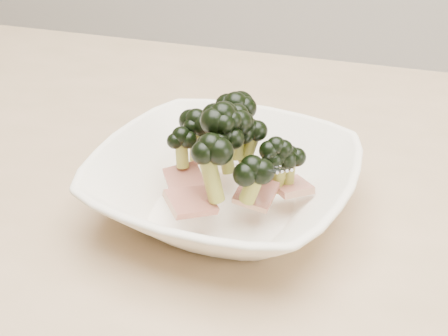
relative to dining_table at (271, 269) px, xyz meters
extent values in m
cube|color=tan|center=(0.00, 0.00, 0.08)|extent=(1.20, 0.80, 0.04)
cylinder|color=tan|center=(-0.55, 0.35, -0.30)|extent=(0.06, 0.06, 0.71)
imported|color=white|center=(-0.04, -0.04, 0.13)|extent=(0.28, 0.28, 0.06)
cylinder|color=olive|center=(-0.08, -0.01, 0.15)|extent=(0.02, 0.02, 0.04)
ellipsoid|color=black|center=(-0.08, -0.01, 0.18)|extent=(0.04, 0.04, 0.03)
cylinder|color=olive|center=(-0.04, -0.02, 0.16)|extent=(0.02, 0.02, 0.03)
ellipsoid|color=black|center=(-0.04, -0.02, 0.18)|extent=(0.03, 0.03, 0.03)
cylinder|color=olive|center=(-0.03, -0.03, 0.18)|extent=(0.02, 0.02, 0.04)
ellipsoid|color=black|center=(-0.03, -0.03, 0.20)|extent=(0.04, 0.04, 0.03)
cylinder|color=olive|center=(-0.01, -0.07, 0.15)|extent=(0.02, 0.02, 0.03)
ellipsoid|color=black|center=(-0.01, -0.07, 0.17)|extent=(0.04, 0.04, 0.03)
cylinder|color=olive|center=(-0.04, -0.09, 0.16)|extent=(0.03, 0.02, 0.05)
ellipsoid|color=black|center=(-0.04, -0.09, 0.20)|extent=(0.04, 0.04, 0.03)
cylinder|color=olive|center=(0.00, -0.03, 0.15)|extent=(0.02, 0.02, 0.04)
ellipsoid|color=black|center=(0.00, -0.03, 0.17)|extent=(0.03, 0.03, 0.03)
cylinder|color=olive|center=(-0.09, -0.04, 0.15)|extent=(0.01, 0.01, 0.03)
ellipsoid|color=black|center=(-0.09, -0.04, 0.17)|extent=(0.03, 0.03, 0.03)
cylinder|color=olive|center=(-0.04, 0.00, 0.17)|extent=(0.02, 0.03, 0.05)
ellipsoid|color=black|center=(-0.04, 0.00, 0.20)|extent=(0.04, 0.04, 0.03)
cylinder|color=olive|center=(-0.04, -0.05, 0.19)|extent=(0.02, 0.02, 0.04)
ellipsoid|color=black|center=(-0.04, -0.05, 0.21)|extent=(0.04, 0.04, 0.03)
cylinder|color=olive|center=(0.02, -0.02, 0.14)|extent=(0.01, 0.02, 0.04)
ellipsoid|color=black|center=(0.02, -0.02, 0.16)|extent=(0.03, 0.03, 0.02)
cylinder|color=olive|center=(-0.06, -0.02, 0.17)|extent=(0.02, 0.02, 0.04)
ellipsoid|color=black|center=(-0.06, -0.02, 0.19)|extent=(0.03, 0.03, 0.02)
cylinder|color=olive|center=(-0.04, -0.06, 0.17)|extent=(0.02, 0.02, 0.04)
ellipsoid|color=black|center=(-0.04, -0.06, 0.19)|extent=(0.03, 0.03, 0.03)
cylinder|color=olive|center=(0.01, -0.03, 0.14)|extent=(0.02, 0.02, 0.04)
ellipsoid|color=black|center=(0.01, -0.03, 0.16)|extent=(0.03, 0.03, 0.03)
cylinder|color=olive|center=(-0.02, -0.03, 0.17)|extent=(0.02, 0.01, 0.04)
ellipsoid|color=black|center=(-0.02, -0.03, 0.19)|extent=(0.03, 0.03, 0.03)
cube|color=maroon|center=(-0.08, -0.05, 0.13)|extent=(0.06, 0.06, 0.02)
cube|color=maroon|center=(0.02, -0.03, 0.13)|extent=(0.05, 0.05, 0.01)
cube|color=maroon|center=(-0.07, 0.00, 0.14)|extent=(0.04, 0.05, 0.02)
cube|color=maroon|center=(-0.01, -0.06, 0.14)|extent=(0.04, 0.04, 0.02)
cube|color=maroon|center=(-0.07, 0.01, 0.14)|extent=(0.04, 0.04, 0.02)
cube|color=maroon|center=(-0.06, -0.09, 0.14)|extent=(0.05, 0.05, 0.02)
camera|label=1|loc=(0.11, -0.53, 0.46)|focal=50.00mm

